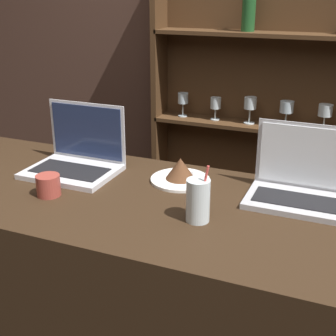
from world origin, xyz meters
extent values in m
cube|color=#4C3328|center=(0.00, 1.61, 1.35)|extent=(7.00, 0.06, 2.70)
cube|color=#472D19|center=(-0.62, 1.49, 0.93)|extent=(0.03, 0.18, 1.87)
cube|color=#472D19|center=(-0.02, 1.57, 0.93)|extent=(1.24, 0.02, 1.87)
cube|color=#472D19|center=(-0.02, 1.49, 0.56)|extent=(1.20, 0.18, 0.02)
cube|color=#472D19|center=(-0.02, 1.49, 1.03)|extent=(1.20, 0.18, 0.02)
cube|color=#472D19|center=(-0.02, 1.49, 1.49)|extent=(1.20, 0.18, 0.02)
cylinder|color=silver|center=(-0.48, 1.49, 1.04)|extent=(0.05, 0.05, 0.01)
cylinder|color=silver|center=(-0.48, 1.49, 1.08)|extent=(0.01, 0.01, 0.07)
cylinder|color=silver|center=(-0.48, 1.49, 1.14)|extent=(0.06, 0.06, 0.06)
cylinder|color=silver|center=(-0.30, 1.49, 1.04)|extent=(0.05, 0.05, 0.01)
cylinder|color=silver|center=(-0.30, 1.49, 1.07)|extent=(0.01, 0.01, 0.06)
cylinder|color=silver|center=(-0.30, 1.49, 1.13)|extent=(0.06, 0.06, 0.06)
cylinder|color=silver|center=(-0.11, 1.49, 1.04)|extent=(0.06, 0.06, 0.01)
cylinder|color=silver|center=(-0.11, 1.49, 1.08)|extent=(0.01, 0.01, 0.07)
cylinder|color=silver|center=(-0.11, 1.49, 1.15)|extent=(0.06, 0.06, 0.06)
cylinder|color=silver|center=(0.08, 1.49, 1.04)|extent=(0.06, 0.06, 0.01)
cylinder|color=silver|center=(0.08, 1.49, 1.08)|extent=(0.01, 0.01, 0.07)
cylinder|color=silver|center=(0.08, 1.49, 1.14)|extent=(0.07, 0.07, 0.06)
cylinder|color=silver|center=(0.26, 1.49, 1.04)|extent=(0.06, 0.06, 0.01)
cylinder|color=silver|center=(0.26, 1.49, 1.08)|extent=(0.01, 0.01, 0.07)
cylinder|color=silver|center=(0.26, 1.49, 1.14)|extent=(0.07, 0.07, 0.06)
cylinder|color=#1E4C23|center=(-0.15, 1.49, 1.61)|extent=(0.07, 0.07, 0.22)
cube|color=silver|center=(-0.50, 0.42, 1.10)|extent=(0.31, 0.24, 0.02)
cube|color=black|center=(-0.50, 0.41, 1.11)|extent=(0.26, 0.13, 0.00)
cube|color=silver|center=(-0.50, 0.53, 1.21)|extent=(0.31, 0.00, 0.22)
cube|color=#1E2847|center=(-0.50, 0.53, 1.21)|extent=(0.29, 0.01, 0.19)
cube|color=#ADADB2|center=(0.28, 0.47, 1.10)|extent=(0.32, 0.20, 0.02)
cube|color=black|center=(0.28, 0.46, 1.11)|extent=(0.27, 0.11, 0.00)
cube|color=#ADADB2|center=(0.28, 0.57, 1.21)|extent=(0.32, 0.00, 0.21)
cube|color=silver|center=(0.28, 0.57, 1.21)|extent=(0.30, 0.01, 0.19)
cylinder|color=white|center=(-0.12, 0.50, 1.09)|extent=(0.20, 0.20, 0.01)
cone|color=#51301C|center=(-0.12, 0.50, 1.14)|extent=(0.10, 0.10, 0.07)
cube|color=#B7B7BC|center=(-0.06, 0.49, 1.10)|extent=(0.08, 0.16, 0.00)
cylinder|color=silver|center=(0.03, 0.26, 1.15)|extent=(0.07, 0.07, 0.13)
cylinder|color=#E04C47|center=(0.04, 0.26, 1.17)|extent=(0.04, 0.01, 0.17)
cylinder|color=#993D33|center=(-0.47, 0.24, 1.12)|extent=(0.08, 0.08, 0.07)
camera|label=1|loc=(0.41, -0.87, 1.72)|focal=50.00mm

